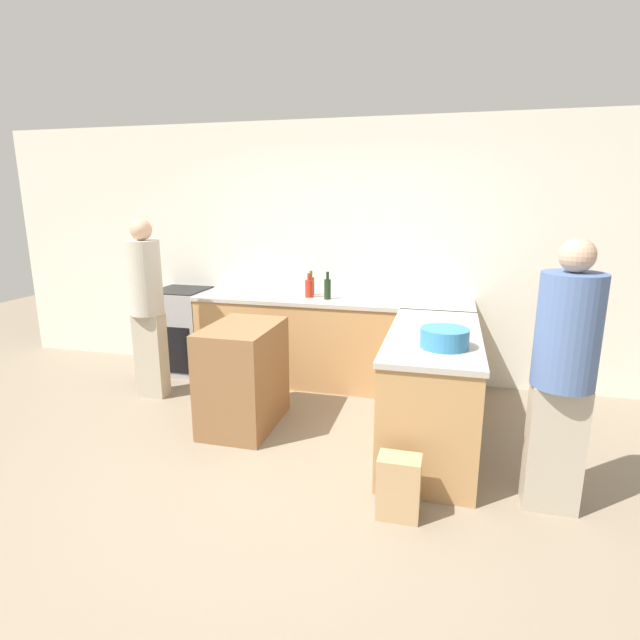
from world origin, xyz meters
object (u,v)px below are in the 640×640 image
at_px(person_by_range, 147,302).
at_px(paper_bag, 399,487).
at_px(hot_sauce_bottle, 309,288).
at_px(mixing_bowl, 444,338).
at_px(olive_oil_bottle, 311,285).
at_px(island_table, 243,376).
at_px(person_at_peninsula, 563,370).
at_px(range_oven, 183,330).
at_px(wine_bottle_dark, 327,288).

distance_m(person_by_range, paper_bag, 2.99).
relative_size(person_by_range, paper_bag, 4.36).
bearing_deg(person_by_range, hot_sauce_bottle, 28.78).
distance_m(mixing_bowl, hot_sauce_bottle, 2.03).
bearing_deg(olive_oil_bottle, person_by_range, -147.02).
relative_size(island_table, olive_oil_bottle, 3.46).
bearing_deg(paper_bag, person_at_peninsula, 20.54).
height_order(island_table, mixing_bowl, mixing_bowl).
xyz_separation_m(range_oven, person_at_peninsula, (3.57, -1.79, 0.45)).
xyz_separation_m(wine_bottle_dark, person_by_range, (-1.60, -0.72, -0.08)).
distance_m(range_oven, hot_sauce_bottle, 1.59).
xyz_separation_m(hot_sauce_bottle, person_at_peninsula, (2.08, -1.77, -0.10)).
height_order(hot_sauce_bottle, person_at_peninsula, person_at_peninsula).
bearing_deg(range_oven, person_by_range, -83.46).
relative_size(island_table, paper_bag, 2.23).
distance_m(range_oven, person_by_range, 0.92).
height_order(mixing_bowl, person_at_peninsula, person_at_peninsula).
bearing_deg(person_at_peninsula, mixing_bowl, 157.90).
distance_m(island_table, hot_sauce_bottle, 1.32).
distance_m(range_oven, olive_oil_bottle, 1.58).
bearing_deg(mixing_bowl, wine_bottle_dark, 129.21).
relative_size(mixing_bowl, wine_bottle_dark, 1.17).
relative_size(range_oven, olive_oil_bottle, 3.64).
distance_m(hot_sauce_bottle, person_at_peninsula, 2.74).
bearing_deg(hot_sauce_bottle, range_oven, 179.51).
distance_m(mixing_bowl, wine_bottle_dark, 1.86).
relative_size(olive_oil_bottle, person_by_range, 0.15).
relative_size(island_table, hot_sauce_bottle, 3.55).
bearing_deg(paper_bag, range_oven, 141.21).
bearing_deg(hot_sauce_bottle, person_at_peninsula, -40.45).
bearing_deg(person_at_peninsula, person_by_range, 163.86).
bearing_deg(wine_bottle_dark, person_by_range, -155.97).
xyz_separation_m(range_oven, person_by_range, (0.09, -0.78, 0.49)).
distance_m(island_table, wine_bottle_dark, 1.33).
relative_size(range_oven, mixing_bowl, 2.84).
height_order(hot_sauce_bottle, paper_bag, hot_sauce_bottle).
xyz_separation_m(mixing_bowl, olive_oil_bottle, (-1.40, 1.62, 0.03)).
xyz_separation_m(island_table, person_by_range, (-1.14, 0.39, 0.51)).
relative_size(range_oven, wine_bottle_dark, 3.33).
distance_m(person_by_range, person_at_peninsula, 3.62).
relative_size(person_at_peninsula, paper_bag, 4.27).
xyz_separation_m(person_at_peninsula, paper_bag, (-0.92, -0.34, -0.72)).
distance_m(mixing_bowl, olive_oil_bottle, 2.14).
height_order(island_table, paper_bag, island_table).
height_order(wine_bottle_dark, person_by_range, person_by_range).
xyz_separation_m(island_table, wine_bottle_dark, (0.47, 1.10, 0.59)).
xyz_separation_m(island_table, person_at_peninsula, (2.34, -0.62, 0.48)).
bearing_deg(person_by_range, range_oven, 96.54).
relative_size(wine_bottle_dark, person_by_range, 0.16).
bearing_deg(range_oven, island_table, -43.57).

